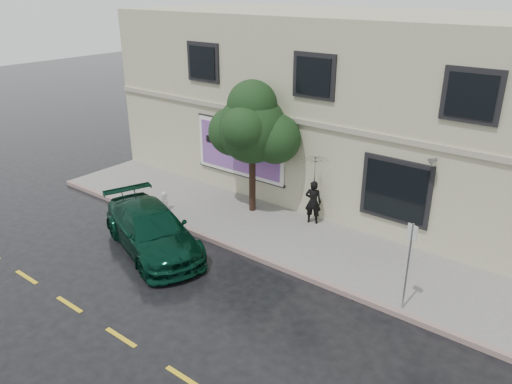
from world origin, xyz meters
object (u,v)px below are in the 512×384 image
Objects in this scene: fire_hydrant at (164,201)px; pedestrian at (313,202)px; car at (152,230)px; street_tree at (252,129)px.

pedestrian is at bearing 25.60° from fire_hydrant.
car is 3.09× the size of pedestrian.
fire_hydrant is (-4.93, -2.49, -0.44)m from pedestrian.
fire_hydrant is at bearing 60.28° from car.
car is at bearing 35.22° from pedestrian.
pedestrian is (3.17, 4.61, 0.23)m from car.
street_tree is (0.83, 4.14, 2.56)m from car.
pedestrian is 3.33m from street_tree.
street_tree is at bearing 9.17° from car.
pedestrian is 0.36× the size of street_tree.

